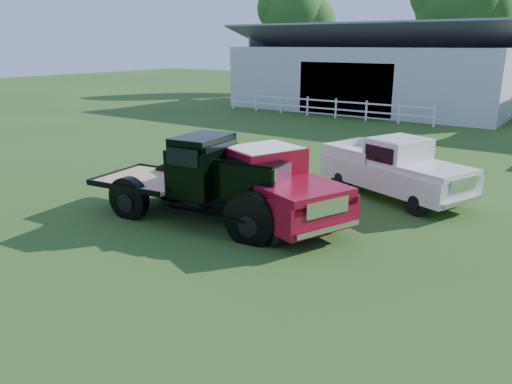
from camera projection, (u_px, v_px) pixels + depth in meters
The scene contains 8 objects.
ground at pixel (219, 247), 11.37m from camera, with size 120.00×120.00×0.00m, color #284916.
shed_left at pixel (376, 68), 34.80m from camera, with size 18.80×10.20×5.60m, color silver, non-canonical shape.
fence_rail at pixel (321, 107), 31.28m from camera, with size 14.20×0.16×1.20m, color white, non-canonical shape.
tree_a at pixel (293, 34), 45.64m from camera, with size 6.30×6.30×10.50m, color #20581F, non-canonical shape.
tree_b at pixel (455, 26), 38.56m from camera, with size 6.90×6.90×11.50m, color #20581F, non-canonical shape.
vintage_flatbed at pixel (200, 178), 12.93m from camera, with size 5.61×2.22×2.22m, color black, non-canonical shape.
red_pickup at pixel (262, 182), 13.01m from camera, with size 5.36×2.06×1.96m, color maroon, non-canonical shape.
white_pickup at pixel (394, 168), 14.85m from camera, with size 4.82×1.87×1.77m, color silver, non-canonical shape.
Camera 1 is at (6.76, -8.12, 4.46)m, focal length 35.00 mm.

